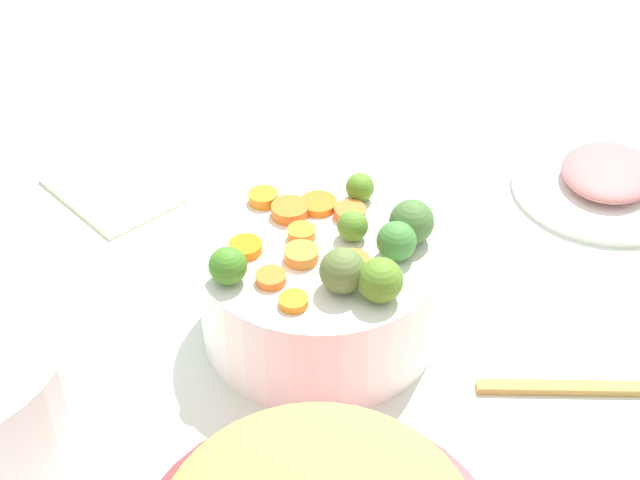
{
  "coord_description": "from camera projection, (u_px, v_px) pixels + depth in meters",
  "views": [
    {
      "loc": [
        0.61,
        -0.25,
        0.69
      ],
      "look_at": [
        -0.04,
        -0.01,
        0.13
      ],
      "focal_mm": 53.58,
      "sensor_mm": 36.0,
      "label": 1
    }
  ],
  "objects": [
    {
      "name": "tabletop",
      "position": [
        339.0,
        357.0,
        0.94
      ],
      "size": [
        2.4,
        2.4,
        0.02
      ],
      "primitive_type": "cube",
      "color": "silver",
      "rests_on": "ground"
    },
    {
      "name": "serving_bowl_carrots",
      "position": [
        320.0,
        289.0,
        0.92
      ],
      "size": [
        0.23,
        0.23,
        0.1
      ],
      "primitive_type": "cylinder",
      "color": "white",
      "rests_on": "tabletop"
    },
    {
      "name": "carrot_slice_0",
      "position": [
        301.0,
        234.0,
        0.9
      ],
      "size": [
        0.03,
        0.03,
        0.01
      ],
      "primitive_type": "cylinder",
      "rotation": [
        0.0,
        0.0,
        1.6
      ],
      "color": "orange",
      "rests_on": "serving_bowl_carrots"
    },
    {
      "name": "carrot_slice_1",
      "position": [
        271.0,
        278.0,
        0.85
      ],
      "size": [
        0.04,
        0.04,
        0.01
      ],
      "primitive_type": "cylinder",
      "rotation": [
        0.0,
        0.0,
        0.53
      ],
      "color": "orange",
      "rests_on": "serving_bowl_carrots"
    },
    {
      "name": "carrot_slice_2",
      "position": [
        350.0,
        212.0,
        0.93
      ],
      "size": [
        0.04,
        0.04,
        0.01
      ],
      "primitive_type": "cylinder",
      "rotation": [
        0.0,
        0.0,
        5.97
      ],
      "color": "orange",
      "rests_on": "serving_bowl_carrots"
    },
    {
      "name": "carrot_slice_3",
      "position": [
        319.0,
        204.0,
        0.94
      ],
      "size": [
        0.05,
        0.05,
        0.01
      ],
      "primitive_type": "cylinder",
      "rotation": [
        0.0,
        0.0,
        3.52
      ],
      "color": "orange",
      "rests_on": "serving_bowl_carrots"
    },
    {
      "name": "carrot_slice_4",
      "position": [
        263.0,
        197.0,
        0.94
      ],
      "size": [
        0.04,
        0.04,
        0.01
      ],
      "primitive_type": "cylinder",
      "rotation": [
        0.0,
        0.0,
        5.01
      ],
      "color": "orange",
      "rests_on": "serving_bowl_carrots"
    },
    {
      "name": "carrot_slice_5",
      "position": [
        290.0,
        210.0,
        0.93
      ],
      "size": [
        0.05,
        0.05,
        0.01
      ],
      "primitive_type": "cylinder",
      "rotation": [
        0.0,
        0.0,
        4.24
      ],
      "color": "orange",
      "rests_on": "serving_bowl_carrots"
    },
    {
      "name": "carrot_slice_6",
      "position": [
        294.0,
        301.0,
        0.83
      ],
      "size": [
        0.04,
        0.04,
        0.01
      ],
      "primitive_type": "cylinder",
      "rotation": [
        0.0,
        0.0,
        4.05
      ],
      "color": "orange",
      "rests_on": "serving_bowl_carrots"
    },
    {
      "name": "carrot_slice_7",
      "position": [
        301.0,
        255.0,
        0.87
      ],
      "size": [
        0.04,
        0.04,
        0.01
      ],
      "primitive_type": "cylinder",
      "rotation": [
        0.0,
        0.0,
        5.27
      ],
      "color": "orange",
      "rests_on": "serving_bowl_carrots"
    },
    {
      "name": "carrot_slice_8",
      "position": [
        352.0,
        261.0,
        0.87
      ],
      "size": [
        0.04,
        0.04,
        0.01
      ],
      "primitive_type": "cylinder",
      "rotation": [
        0.0,
        0.0,
        3.93
      ],
      "color": "orange",
      "rests_on": "serving_bowl_carrots"
    },
    {
      "name": "carrot_slice_9",
      "position": [
        246.0,
        247.0,
        0.89
      ],
      "size": [
        0.04,
        0.04,
        0.01
      ],
      "primitive_type": "cylinder",
      "rotation": [
        0.0,
        0.0,
        0.73
      ],
      "color": "orange",
      "rests_on": "serving_bowl_carrots"
    },
    {
      "name": "brussels_sprout_0",
      "position": [
        380.0,
        280.0,
        0.83
      ],
      "size": [
        0.04,
        0.04,
        0.04
      ],
      "primitive_type": "sphere",
      "color": "#5B8727",
      "rests_on": "serving_bowl_carrots"
    },
    {
      "name": "brussels_sprout_1",
      "position": [
        353.0,
        226.0,
        0.89
      ],
      "size": [
        0.03,
        0.03,
        0.03
      ],
      "primitive_type": "sphere",
      "color": "#57872A",
      "rests_on": "serving_bowl_carrots"
    },
    {
      "name": "brussels_sprout_2",
      "position": [
        342.0,
        271.0,
        0.83
      ],
      "size": [
        0.04,
        0.04,
        0.04
      ],
      "primitive_type": "sphere",
      "color": "#5D7238",
      "rests_on": "serving_bowl_carrots"
    },
    {
      "name": "brussels_sprout_3",
      "position": [
        228.0,
        266.0,
        0.84
      ],
      "size": [
        0.03,
        0.03,
        0.03
      ],
      "primitive_type": "sphere",
      "color": "#438224",
      "rests_on": "serving_bowl_carrots"
    },
    {
      "name": "brussels_sprout_4",
      "position": [
        399.0,
        244.0,
        0.87
      ],
      "size": [
        0.04,
        0.04,
        0.04
      ],
      "primitive_type": "sphere",
      "color": "#438339",
      "rests_on": "serving_bowl_carrots"
    },
    {
      "name": "brussels_sprout_5",
      "position": [
        360.0,
        187.0,
        0.94
      ],
      "size": [
        0.03,
        0.03,
        0.03
      ],
      "primitive_type": "sphere",
      "color": "#598625",
      "rests_on": "serving_bowl_carrots"
    },
    {
      "name": "brussels_sprout_6",
      "position": [
        412.0,
        222.0,
        0.89
      ],
      "size": [
        0.04,
        0.04,
        0.04
      ],
      "primitive_type": "sphere",
      "color": "#487035",
      "rests_on": "serving_bowl_carrots"
    },
    {
      "name": "ham_plate",
      "position": [
        604.0,
        186.0,
        1.13
      ],
      "size": [
        0.22,
        0.22,
        0.01
      ],
      "primitive_type": "cylinder",
      "color": "white",
      "rests_on": "tabletop"
    },
    {
      "name": "ham_slice_main",
      "position": [
        609.0,
        172.0,
        1.12
      ],
      "size": [
        0.17,
        0.17,
        0.03
      ],
      "primitive_type": "ellipsoid",
      "rotation": [
        0.0,
        0.0,
        5.54
      ],
      "color": "#BD706F",
      "rests_on": "ham_plate"
    },
    {
      "name": "dish_towel",
      "position": [
        112.0,
        190.0,
        1.13
      ],
      "size": [
        0.18,
        0.16,
        0.01
      ],
      "primitive_type": "cube",
      "rotation": [
        0.0,
        0.0,
        0.38
      ],
      "color": "beige",
      "rests_on": "tabletop"
    }
  ]
}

